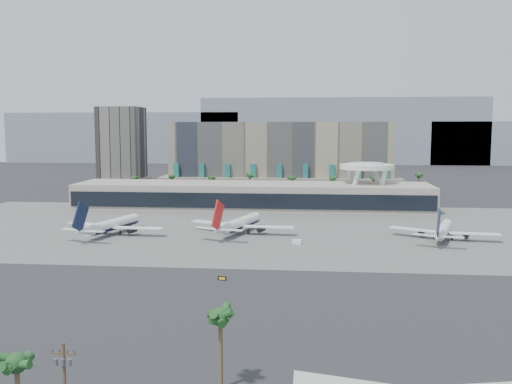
# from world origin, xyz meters

# --- Properties ---
(ground) EXTENTS (900.00, 900.00, 0.00)m
(ground) POSITION_xyz_m (0.00, 0.00, 0.00)
(ground) COLOR #232326
(ground) RESTS_ON ground
(apron_pad) EXTENTS (260.00, 130.00, 0.06)m
(apron_pad) POSITION_xyz_m (0.00, 55.00, 0.03)
(apron_pad) COLOR #5B5B59
(apron_pad) RESTS_ON ground
(mountain_ridge) EXTENTS (680.00, 60.00, 70.00)m
(mountain_ridge) POSITION_xyz_m (27.88, 470.00, 29.89)
(mountain_ridge) COLOR gray
(mountain_ridge) RESTS_ON ground
(hotel) EXTENTS (140.00, 30.00, 42.00)m
(hotel) POSITION_xyz_m (10.00, 174.41, 16.81)
(hotel) COLOR gray
(hotel) RESTS_ON ground
(office_tower) EXTENTS (30.00, 30.00, 52.00)m
(office_tower) POSITION_xyz_m (-95.00, 200.00, 22.94)
(office_tower) COLOR black
(office_tower) RESTS_ON ground
(terminal) EXTENTS (170.00, 32.50, 14.50)m
(terminal) POSITION_xyz_m (0.00, 109.84, 6.52)
(terminal) COLOR #B3AA9D
(terminal) RESTS_ON ground
(saucer_structure) EXTENTS (26.00, 26.00, 21.89)m
(saucer_structure) POSITION_xyz_m (55.00, 116.00, 18.45)
(saucer_structure) COLOR white
(saucer_structure) RESTS_ON ground
(palm_row) EXTENTS (157.80, 2.80, 13.10)m
(palm_row) POSITION_xyz_m (7.00, 145.00, 10.50)
(palm_row) COLOR brown
(palm_row) RESTS_ON ground
(utility_pole) EXTENTS (3.20, 0.85, 12.00)m
(utility_pole) POSITION_xyz_m (-2.00, -96.09, 7.14)
(utility_pole) COLOR #4C3826
(utility_pole) RESTS_ON ground
(airliner_left) EXTENTS (39.11, 40.57, 14.31)m
(airliner_left) POSITION_xyz_m (-43.72, 36.29, 3.61)
(airliner_left) COLOR white
(airliner_left) RESTS_ON ground
(airliner_centre) EXTENTS (39.95, 41.39, 14.69)m
(airliner_centre) POSITION_xyz_m (2.38, 42.99, 3.71)
(airliner_centre) COLOR white
(airliner_centre) RESTS_ON ground
(airliner_right) EXTENTS (36.07, 37.32, 13.34)m
(airliner_right) POSITION_xyz_m (74.33, 38.21, 3.36)
(airliner_right) COLOR white
(airliner_right) RESTS_ON ground
(service_vehicle_a) EXTENTS (4.98, 3.84, 2.19)m
(service_vehicle_a) POSITION_xyz_m (-51.06, 34.19, 1.09)
(service_vehicle_a) COLOR white
(service_vehicle_a) RESTS_ON ground
(service_vehicle_b) EXTENTS (3.52, 2.77, 1.59)m
(service_vehicle_b) POSITION_xyz_m (24.22, 25.41, 0.80)
(service_vehicle_b) COLOR white
(service_vehicle_b) RESTS_ON ground
(taxiway_sign) EXTENTS (2.32, 0.78, 1.05)m
(taxiway_sign) POSITION_xyz_m (6.23, -21.55, 0.52)
(taxiway_sign) COLOR black
(taxiway_sign) RESTS_ON ground
(near_palm_a) EXTENTS (6.00, 6.00, 9.52)m
(near_palm_a) POSITION_xyz_m (-9.46, -93.89, 6.74)
(near_palm_a) COLOR brown
(near_palm_a) RESTS_ON ground
(near_palm_b) EXTENTS (6.00, 6.00, 12.55)m
(near_palm_b) POSITION_xyz_m (15.64, -81.88, 9.70)
(near_palm_b) COLOR brown
(near_palm_b) RESTS_ON ground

